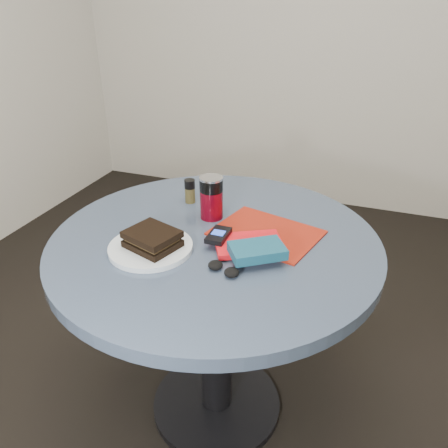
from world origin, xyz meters
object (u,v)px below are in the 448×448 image
(table, at_px, (215,281))
(headphones, at_px, (223,269))
(pepper_grinder, at_px, (190,191))
(red_book, at_px, (249,244))
(novel, at_px, (257,251))
(magazine, at_px, (266,233))
(soda_can, at_px, (211,198))
(mp3_player, at_px, (218,235))
(sandwich, at_px, (152,239))
(plate, at_px, (151,248))

(table, xyz_separation_m, headphones, (0.09, -0.17, 0.17))
(pepper_grinder, relative_size, red_book, 0.44)
(novel, relative_size, headphones, 1.42)
(table, xyz_separation_m, novel, (0.16, -0.09, 0.20))
(magazine, bearing_deg, soda_can, -177.90)
(table, bearing_deg, magazine, 27.35)
(pepper_grinder, height_order, novel, pepper_grinder)
(pepper_grinder, distance_m, mp3_player, 0.31)
(magazine, bearing_deg, sandwich, -128.40)
(red_book, distance_m, headphones, 0.14)
(red_book, distance_m, novel, 0.08)
(plate, relative_size, sandwich, 1.44)
(sandwich, bearing_deg, mp3_player, 32.02)
(table, bearing_deg, novel, -28.94)
(red_book, height_order, mp3_player, mp3_player)
(novel, distance_m, mp3_player, 0.14)
(pepper_grinder, xyz_separation_m, novel, (0.33, -0.29, -0.01))
(mp3_player, height_order, headphones, mp3_player)
(novel, bearing_deg, headphones, -165.10)
(plate, bearing_deg, sandwich, -14.48)
(table, height_order, soda_can, soda_can)
(novel, bearing_deg, table, 116.47)
(mp3_player, bearing_deg, headphones, -64.36)
(table, relative_size, soda_can, 7.04)
(soda_can, height_order, magazine, soda_can)
(sandwich, bearing_deg, magazine, 36.84)
(plate, bearing_deg, red_book, 21.84)
(sandwich, xyz_separation_m, novel, (0.30, 0.05, -0.00))
(sandwich, bearing_deg, pepper_grinder, 95.56)
(soda_can, height_order, mp3_player, soda_can)
(plate, height_order, headphones, headphones)
(magazine, distance_m, mp3_player, 0.16)
(plate, distance_m, sandwich, 0.03)
(sandwich, bearing_deg, red_book, 23.03)
(table, bearing_deg, pepper_grinder, 130.32)
(table, xyz_separation_m, soda_can, (-0.06, 0.12, 0.23))
(plate, bearing_deg, table, 42.29)
(sandwich, bearing_deg, soda_can, 72.33)
(red_book, bearing_deg, plate, 174.06)
(soda_can, xyz_separation_m, magazine, (0.20, -0.04, -0.07))
(mp3_player, bearing_deg, magazine, 42.66)
(novel, height_order, mp3_player, novel)
(plate, distance_m, red_book, 0.28)
(red_book, bearing_deg, sandwich, 175.25)
(soda_can, bearing_deg, novel, -43.76)
(sandwich, bearing_deg, headphones, -8.15)
(novel, bearing_deg, magazine, 61.21)
(sandwich, bearing_deg, novel, 9.25)
(table, height_order, pepper_grinder, pepper_grinder)
(table, distance_m, magazine, 0.23)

